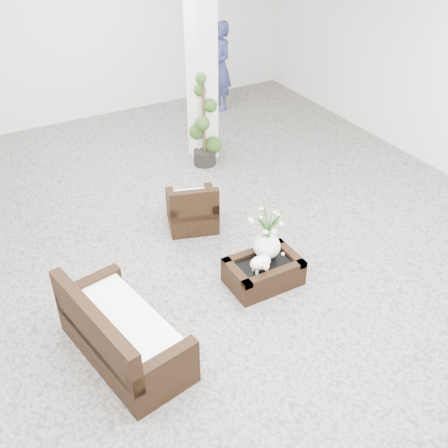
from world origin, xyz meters
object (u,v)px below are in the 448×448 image
coffee_table (263,273)px  armchair (192,204)px  topiary (204,121)px  loveseat (124,325)px

coffee_table → armchair: armchair is taller
armchair → topiary: topiary is taller
armchair → topiary: (1.04, 1.60, 0.44)m
topiary → loveseat: bearing=-128.5°
armchair → topiary: bearing=-105.1°
coffee_table → topiary: (0.83, 3.19, 0.65)m
armchair → loveseat: 2.55m
coffee_table → loveseat: loveseat is taller
topiary → armchair: bearing=-123.0°
loveseat → topiary: bearing=-49.3°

